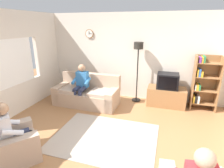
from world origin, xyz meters
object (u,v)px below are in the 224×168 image
at_px(armchair_near_window, 9,146).
at_px(person_on_couch, 81,83).
at_px(tv_stand, 166,97).
at_px(person_in_left_armchair, 11,129).
at_px(floor_lamp, 138,56).
at_px(couch, 87,94).
at_px(tv, 168,81).
at_px(bookshelf, 203,83).

xyz_separation_m(armchair_near_window, person_on_couch, (0.18, 2.54, 0.41)).
xyz_separation_m(tv_stand, person_in_left_armchair, (-2.57, -3.18, 0.33)).
relative_size(tv_stand, floor_lamp, 0.59).
relative_size(floor_lamp, armchair_near_window, 1.56).
height_order(couch, tv, tv).
relative_size(person_on_couch, person_in_left_armchair, 1.11).
distance_m(tv, bookshelf, 0.97).
bearing_deg(couch, armchair_near_window, -96.65).
distance_m(bookshelf, armchair_near_window, 4.92).
height_order(tv, person_on_couch, person_on_couch).
xyz_separation_m(couch, tv, (2.31, 0.58, 0.47)).
height_order(couch, person_on_couch, person_on_couch).
bearing_deg(person_on_couch, bookshelf, 13.05).
relative_size(couch, tv_stand, 1.74).
bearing_deg(armchair_near_window, tv_stand, 51.11).
xyz_separation_m(couch, person_in_left_armchair, (-0.25, -2.58, 0.29)).
relative_size(couch, floor_lamp, 1.04).
bearing_deg(bookshelf, tv_stand, -175.51).
distance_m(floor_lamp, person_on_couch, 1.89).
relative_size(floor_lamp, person_on_couch, 1.49).
xyz_separation_m(tv_stand, bookshelf, (0.96, 0.08, 0.51)).
distance_m(tv_stand, tv, 0.50).
height_order(couch, floor_lamp, floor_lamp).
relative_size(tv, armchair_near_window, 0.51).
height_order(tv_stand, floor_lamp, floor_lamp).
bearing_deg(couch, tv, 14.04).
relative_size(tv, person_on_couch, 0.48).
bearing_deg(tv, tv_stand, 90.00).
bearing_deg(person_on_couch, floor_lamp, 28.02).
bearing_deg(tv_stand, couch, -165.39).
relative_size(tv_stand, person_on_couch, 0.89).
xyz_separation_m(floor_lamp, armchair_near_window, (-1.71, -3.35, -1.16)).
height_order(couch, tv_stand, couch).
bearing_deg(armchair_near_window, bookshelf, 42.87).
height_order(floor_lamp, person_in_left_armchair, floor_lamp).
bearing_deg(person_on_couch, couch, 40.91).
bearing_deg(person_in_left_armchair, tv, 50.89).
relative_size(bookshelf, floor_lamp, 0.84).
distance_m(couch, tv, 2.43).
bearing_deg(bookshelf, armchair_near_window, -137.13).
bearing_deg(couch, person_in_left_armchair, -95.60).
height_order(tv_stand, tv, tv).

